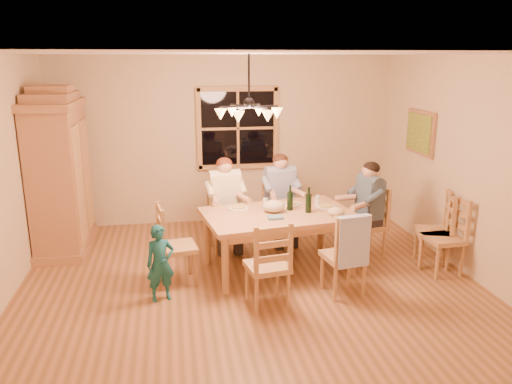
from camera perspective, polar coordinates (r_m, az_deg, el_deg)
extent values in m
plane|color=brown|center=(6.20, -0.73, -10.27)|extent=(5.50, 5.50, 0.00)
cube|color=white|center=(5.60, -0.83, 15.55)|extent=(5.50, 5.00, 0.02)
cube|color=beige|center=(8.19, -3.51, 5.89)|extent=(5.50, 0.02, 2.70)
cube|color=beige|center=(6.74, 23.03, 2.71)|extent=(0.02, 5.00, 2.70)
cube|color=black|center=(8.16, -2.11, 7.30)|extent=(1.20, 0.03, 1.20)
cube|color=#A87D4A|center=(8.14, -2.09, 7.28)|extent=(1.30, 0.06, 1.30)
cube|color=#A36E46|center=(7.70, 18.29, 6.46)|extent=(0.04, 0.78, 0.64)
cube|color=#1E6B2D|center=(7.69, 18.09, 6.46)|extent=(0.02, 0.68, 0.54)
cylinder|color=black|center=(5.61, -0.82, 12.84)|extent=(0.02, 0.02, 0.53)
sphere|color=black|center=(5.62, -0.81, 10.14)|extent=(0.12, 0.12, 0.12)
cylinder|color=black|center=(5.65, 0.82, 9.76)|extent=(0.34, 0.02, 0.02)
cone|color=#FFB259|center=(5.69, 2.42, 8.98)|extent=(0.13, 0.13, 0.12)
cylinder|color=black|center=(5.78, -0.23, 9.87)|extent=(0.19, 0.31, 0.02)
cone|color=#FFB259|center=(5.93, 0.32, 9.24)|extent=(0.13, 0.13, 0.12)
cylinder|color=black|center=(5.75, -1.82, 9.84)|extent=(0.19, 0.31, 0.02)
cone|color=#FFB259|center=(5.89, -2.78, 9.17)|extent=(0.13, 0.13, 0.12)
cylinder|color=black|center=(5.60, -2.44, 9.70)|extent=(0.34, 0.02, 0.02)
cone|color=#FFB259|center=(5.59, -4.08, 8.84)|extent=(0.13, 0.13, 0.12)
cylinder|color=black|center=(5.48, -1.42, 9.59)|extent=(0.19, 0.31, 0.02)
cone|color=#FFB259|center=(5.34, -2.05, 8.57)|extent=(0.13, 0.13, 0.12)
cylinder|color=black|center=(5.50, 0.26, 9.62)|extent=(0.19, 0.31, 0.02)
cone|color=#FFB259|center=(5.39, 1.36, 8.64)|extent=(0.13, 0.13, 0.12)
cube|color=#A36E46|center=(7.49, -21.48, 1.26)|extent=(0.60, 1.30, 2.00)
cube|color=#A36E46|center=(7.33, -22.28, 9.25)|extent=(0.66, 1.40, 0.10)
cube|color=#A36E46|center=(7.32, -22.36, 10.03)|extent=(0.58, 1.00, 0.12)
cube|color=#A36E46|center=(7.32, -22.43, 10.81)|extent=(0.52, 0.55, 0.10)
cube|color=#A87D4A|center=(7.11, -19.56, 0.75)|extent=(0.03, 0.55, 1.60)
cube|color=#A87D4A|center=(7.75, -18.77, 1.94)|extent=(0.03, 0.55, 1.60)
cube|color=#A36E46|center=(7.75, -20.82, -5.50)|extent=(0.66, 1.40, 0.12)
cube|color=#B27B4F|center=(6.33, 2.59, -2.64)|extent=(2.01, 1.41, 0.06)
cube|color=#A87D4A|center=(6.35, 2.58, -3.33)|extent=(1.84, 1.24, 0.10)
cylinder|color=#A87D4A|center=(5.80, -3.53, -8.35)|extent=(0.09, 0.09, 0.70)
cylinder|color=#A87D4A|center=(6.39, 11.08, -6.34)|extent=(0.09, 0.09, 0.70)
cylinder|color=#A87D4A|center=(6.65, -5.63, -5.27)|extent=(0.09, 0.09, 0.70)
cylinder|color=#A87D4A|center=(7.17, 7.43, -3.79)|extent=(0.09, 0.09, 0.70)
cube|color=#A87D4A|center=(7.07, -3.52, -3.11)|extent=(0.50, 0.48, 0.06)
cube|color=#A87D4A|center=(6.99, -3.55, -1.00)|extent=(0.38, 0.11, 0.54)
cube|color=#A87D4A|center=(7.32, 2.75, -2.47)|extent=(0.50, 0.48, 0.06)
cube|color=#A87D4A|center=(7.24, 2.78, -0.43)|extent=(0.38, 0.11, 0.54)
cube|color=#A87D4A|center=(5.50, 1.29, -8.54)|extent=(0.50, 0.48, 0.06)
cube|color=#A87D4A|center=(5.40, 1.31, -5.91)|extent=(0.38, 0.11, 0.54)
cube|color=#A87D4A|center=(5.86, 9.96, -7.26)|extent=(0.50, 0.48, 0.06)
cube|color=#A87D4A|center=(5.76, 10.08, -4.78)|extent=(0.38, 0.11, 0.54)
cube|color=#A87D4A|center=(6.10, -8.91, -6.29)|extent=(0.48, 0.50, 0.06)
cube|color=#A87D4A|center=(6.01, -9.01, -3.89)|extent=(0.11, 0.38, 0.54)
cube|color=#A87D4A|center=(6.96, 12.56, -3.75)|extent=(0.48, 0.50, 0.06)
cube|color=#A87D4A|center=(6.88, 12.69, -1.62)|extent=(0.11, 0.38, 0.54)
cube|color=beige|center=(6.96, -3.57, -0.05)|extent=(0.43, 0.28, 0.52)
cube|color=#262328|center=(7.05, -3.53, -2.49)|extent=(0.44, 0.47, 0.14)
sphere|color=tan|center=(6.87, -3.62, 3.01)|extent=(0.21, 0.21, 0.21)
ellipsoid|color=#592614|center=(6.87, -3.62, 3.25)|extent=(0.22, 0.22, 0.17)
cube|color=#365296|center=(7.21, 2.79, 0.49)|extent=(0.43, 0.28, 0.52)
cube|color=#262328|center=(7.29, 2.76, -1.87)|extent=(0.44, 0.47, 0.14)
sphere|color=tan|center=(7.12, 2.83, 3.45)|extent=(0.21, 0.21, 0.21)
ellipsoid|color=#381E11|center=(7.12, 2.83, 3.68)|extent=(0.22, 0.22, 0.17)
cube|color=#43576B|center=(6.85, 12.75, -0.66)|extent=(0.28, 0.43, 0.52)
cube|color=#262328|center=(6.94, 12.60, -3.12)|extent=(0.47, 0.44, 0.14)
sphere|color=tan|center=(6.76, 12.93, 2.44)|extent=(0.21, 0.21, 0.21)
ellipsoid|color=black|center=(6.75, 12.95, 2.69)|extent=(0.22, 0.22, 0.17)
cube|color=#A8BCE4|center=(5.61, 10.99, -5.58)|extent=(0.39, 0.16, 0.58)
cylinder|color=black|center=(6.40, 3.92, -0.64)|extent=(0.08, 0.08, 0.33)
cylinder|color=black|center=(6.31, 6.03, -0.90)|extent=(0.08, 0.08, 0.33)
cylinder|color=white|center=(6.46, -2.03, -1.88)|extent=(0.26, 0.26, 0.02)
cylinder|color=white|center=(6.67, 3.93, -1.38)|extent=(0.26, 0.26, 0.02)
cylinder|color=white|center=(6.58, 8.00, -1.72)|extent=(0.26, 0.26, 0.02)
cylinder|color=silver|center=(6.46, 1.03, -1.33)|extent=(0.06, 0.06, 0.14)
cylinder|color=silver|center=(6.63, 7.05, -0.99)|extent=(0.06, 0.06, 0.14)
ellipsoid|color=#CEBB89|center=(6.25, 9.15, -2.24)|extent=(0.20, 0.20, 0.11)
cube|color=teal|center=(6.09, 2.22, -2.92)|extent=(0.20, 0.17, 0.03)
ellipsoid|color=tan|center=(6.32, 2.04, -1.64)|extent=(0.28, 0.22, 0.15)
imported|color=#18606C|center=(5.71, -10.88, -8.00)|extent=(0.36, 0.29, 0.88)
cube|color=#A87D4A|center=(6.93, 19.55, -4.36)|extent=(0.53, 0.55, 0.06)
cube|color=#A87D4A|center=(6.85, 19.75, -2.23)|extent=(0.16, 0.38, 0.54)
cube|color=#A87D4A|center=(6.73, 20.58, -5.05)|extent=(0.45, 0.47, 0.06)
cube|color=#A87D4A|center=(6.64, 20.79, -2.86)|extent=(0.07, 0.38, 0.54)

